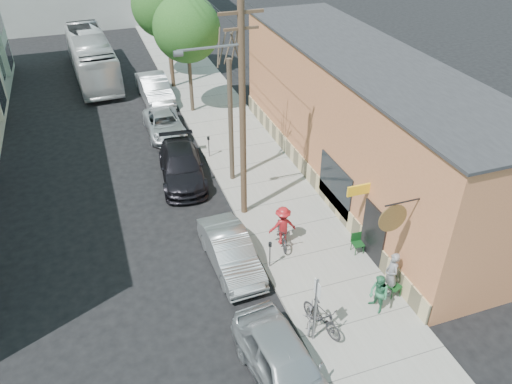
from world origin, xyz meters
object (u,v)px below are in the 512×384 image
object	(u,v)px
sign_post	(316,305)
car_1	(231,252)
patio_chair_b	(394,286)
patio_chair_a	(358,244)
car_0	(285,366)
bus	(92,57)
parking_meter_near	(270,251)
tree_bare	(231,123)
tree_leafy_far	(165,4)
patron_green	(379,294)
car_2	(182,166)
utility_pole_near	(241,110)
car_4	(155,89)
parked_bike_b	(311,315)
tree_leafy_mid	(187,29)
parking_meter_far	(209,143)
parked_bike_a	(322,317)
cyclist	(283,226)
car_3	(164,124)
patron_grey	(391,274)

from	to	relation	value
sign_post	car_1	bearing A→B (deg)	108.16
patio_chair_b	patio_chair_a	bearing A→B (deg)	71.89
car_0	bus	world-z (taller)	bus
parking_meter_near	tree_bare	size ratio (longest dim) A/B	0.19
bus	car_0	bearing A→B (deg)	-86.29
tree_leafy_far	sign_post	bearing A→B (deg)	-90.94
patio_chair_a	patron_green	size ratio (longest dim) A/B	0.54
parking_meter_near	bus	size ratio (longest dim) A/B	0.11
car_2	car_0	bearing A→B (deg)	-82.14
utility_pole_near	car_4	xyz separation A→B (m)	(-1.59, 15.04, -4.55)
parking_meter_near	tree_bare	world-z (taller)	tree_bare
parked_bike_b	car_0	distance (m)	2.60
parked_bike_b	tree_leafy_mid	bearing A→B (deg)	118.71
patron_green	parking_meter_far	bearing A→B (deg)	-176.51
patio_chair_b	parked_bike_b	size ratio (longest dim) A/B	0.56
parking_meter_far	car_4	world-z (taller)	car_4
utility_pole_near	tree_leafy_mid	size ratio (longest dim) A/B	1.34
car_4	patio_chair_a	bearing A→B (deg)	-77.33
parked_bike_a	car_4	bearing A→B (deg)	78.42
utility_pole_near	car_1	size ratio (longest dim) A/B	2.19
patio_chair_b	car_1	bearing A→B (deg)	125.07
sign_post	car_0	xyz separation A→B (m)	(-1.55, -1.21, -0.98)
cyclist	car_0	xyz separation A→B (m)	(-2.50, -6.48, -0.22)
car_0	parking_meter_near	bearing A→B (deg)	68.75
utility_pole_near	patron_green	world-z (taller)	utility_pole_near
sign_post	patio_chair_a	world-z (taller)	sign_post
parking_meter_near	car_3	world-z (taller)	parking_meter_near
car_2	car_4	xyz separation A→B (m)	(0.44, 10.96, 0.07)
car_2	car_3	bearing A→B (deg)	94.92
car_4	utility_pole_near	bearing A→B (deg)	-86.51
car_3	patio_chair_b	bearing A→B (deg)	-71.15
car_3	cyclist	bearing A→B (deg)	-77.03
patron_grey	parked_bike_b	size ratio (longest dim) A/B	1.21
car_2	sign_post	bearing A→B (deg)	-74.70
sign_post	tree_leafy_far	distance (m)	27.68
tree_bare	parked_bike_b	world-z (taller)	tree_bare
car_3	bus	world-z (taller)	bus
utility_pole_near	tree_bare	world-z (taller)	utility_pole_near
patio_chair_a	parked_bike_b	xyz separation A→B (m)	(-3.52, -2.96, -0.03)
parking_meter_near	patio_chair_a	size ratio (longest dim) A/B	1.41
patio_chair_a	parked_bike_b	size ratio (longest dim) A/B	0.56
utility_pole_near	car_4	world-z (taller)	utility_pole_near
tree_bare	cyclist	distance (m)	6.27
tree_bare	tree_leafy_mid	size ratio (longest dim) A/B	0.86
parked_bike_a	car_0	size ratio (longest dim) A/B	0.39
parking_meter_near	patio_chair_b	bearing A→B (deg)	-38.21
patron_green	car_0	distance (m)	4.65
parked_bike_b	bus	world-z (taller)	bus
tree_leafy_mid	car_4	xyz separation A→B (m)	(-2.00, 2.86, -4.68)
cyclist	car_1	bearing A→B (deg)	17.00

